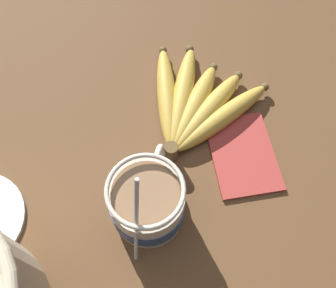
# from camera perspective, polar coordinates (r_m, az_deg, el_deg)

# --- Properties ---
(table) EXTENTS (1.08, 1.08, 0.03)m
(table) POSITION_cam_1_polar(r_m,az_deg,el_deg) (0.56, -1.74, -6.53)
(table) COLOR brown
(table) RESTS_ON ground
(coffee_mug) EXTENTS (0.15, 0.10, 0.17)m
(coffee_mug) POSITION_cam_1_polar(r_m,az_deg,el_deg) (0.50, -2.94, -9.02)
(coffee_mug) COLOR beige
(coffee_mug) RESTS_ON table
(banana_bunch) EXTENTS (0.22, 0.21, 0.04)m
(banana_bunch) POSITION_cam_1_polar(r_m,az_deg,el_deg) (0.60, 4.09, 6.01)
(banana_bunch) COLOR brown
(banana_bunch) RESTS_ON table
(napkin) EXTENTS (0.16, 0.14, 0.01)m
(napkin) POSITION_cam_1_polar(r_m,az_deg,el_deg) (0.58, 11.31, -1.53)
(napkin) COLOR #A33833
(napkin) RESTS_ON table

